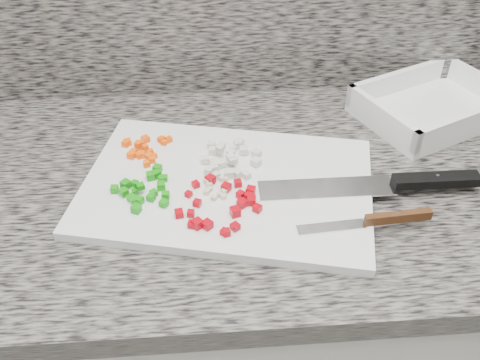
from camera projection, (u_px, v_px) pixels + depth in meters
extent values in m
cube|color=silver|center=(255.00, 332.00, 1.24)|extent=(3.92, 0.62, 0.86)
cube|color=#66625A|center=(260.00, 183.00, 0.95)|extent=(3.96, 0.64, 0.04)
cube|color=silver|center=(227.00, 186.00, 0.90)|extent=(0.54, 0.42, 0.02)
cube|color=#FB5005|center=(131.00, 155.00, 0.95)|extent=(0.02, 0.02, 0.01)
cube|color=#FB5005|center=(149.00, 156.00, 0.94)|extent=(0.02, 0.02, 0.01)
cube|color=#FB5005|center=(138.00, 144.00, 0.96)|extent=(0.01, 0.01, 0.01)
cube|color=#FB5005|center=(139.00, 155.00, 0.95)|extent=(0.02, 0.02, 0.01)
cube|color=#FB5005|center=(128.00, 142.00, 0.98)|extent=(0.01, 0.01, 0.01)
cube|color=#FB5005|center=(134.00, 152.00, 0.95)|extent=(0.01, 0.01, 0.01)
cube|color=#FB5005|center=(126.00, 143.00, 0.97)|extent=(0.02, 0.02, 0.01)
cube|color=#FB5005|center=(161.00, 140.00, 0.98)|extent=(0.01, 0.01, 0.01)
cube|color=#FB5005|center=(145.00, 147.00, 0.95)|extent=(0.01, 0.01, 0.01)
cube|color=#FB5005|center=(147.00, 164.00, 0.93)|extent=(0.01, 0.01, 0.01)
cube|color=#FB5005|center=(150.00, 152.00, 0.95)|extent=(0.01, 0.01, 0.01)
cube|color=#FB5005|center=(142.00, 154.00, 0.95)|extent=(0.01, 0.01, 0.01)
cube|color=#FB5005|center=(145.00, 139.00, 0.98)|extent=(0.02, 0.02, 0.01)
cube|color=#FB5005|center=(163.00, 139.00, 0.99)|extent=(0.01, 0.01, 0.01)
cube|color=#FB5005|center=(141.00, 143.00, 0.96)|extent=(0.01, 0.01, 0.01)
cube|color=#FB5005|center=(154.00, 156.00, 0.95)|extent=(0.01, 0.01, 0.01)
cube|color=#FB5005|center=(152.00, 159.00, 0.94)|extent=(0.01, 0.01, 0.01)
cube|color=#FB5005|center=(164.00, 142.00, 0.98)|extent=(0.01, 0.01, 0.01)
cube|color=#FB5005|center=(169.00, 139.00, 0.98)|extent=(0.01, 0.01, 0.01)
cube|color=beige|center=(209.00, 171.00, 0.91)|extent=(0.02, 0.02, 0.01)
cube|color=beige|center=(228.00, 174.00, 0.90)|extent=(0.01, 0.01, 0.01)
cube|color=beige|center=(246.00, 175.00, 0.90)|extent=(0.02, 0.02, 0.01)
cube|color=beige|center=(239.00, 143.00, 0.97)|extent=(0.02, 0.02, 0.01)
cube|color=beige|center=(232.00, 160.00, 0.92)|extent=(0.02, 0.02, 0.01)
cube|color=beige|center=(214.00, 168.00, 0.92)|extent=(0.02, 0.02, 0.01)
cube|color=beige|center=(230.00, 174.00, 0.90)|extent=(0.01, 0.01, 0.01)
cube|color=beige|center=(221.00, 164.00, 0.93)|extent=(0.02, 0.02, 0.01)
cube|color=beige|center=(231.00, 153.00, 0.93)|extent=(0.02, 0.02, 0.01)
cube|color=beige|center=(220.00, 149.00, 0.94)|extent=(0.02, 0.02, 0.01)
cube|color=beige|center=(233.00, 148.00, 0.96)|extent=(0.01, 0.01, 0.01)
cube|color=beige|center=(215.00, 161.00, 0.93)|extent=(0.01, 0.01, 0.01)
cube|color=beige|center=(216.00, 175.00, 0.90)|extent=(0.01, 0.01, 0.01)
cube|color=beige|center=(211.00, 145.00, 0.97)|extent=(0.02, 0.02, 0.01)
cube|color=beige|center=(231.00, 158.00, 0.92)|extent=(0.02, 0.02, 0.01)
cube|color=beige|center=(238.00, 145.00, 0.97)|extent=(0.02, 0.02, 0.01)
cube|color=beige|center=(233.00, 160.00, 0.93)|extent=(0.02, 0.02, 0.01)
cube|color=beige|center=(221.00, 146.00, 0.97)|extent=(0.02, 0.02, 0.01)
cube|color=beige|center=(256.00, 162.00, 0.93)|extent=(0.02, 0.02, 0.01)
cube|color=beige|center=(216.00, 165.00, 0.92)|extent=(0.02, 0.02, 0.01)
cube|color=beige|center=(237.00, 173.00, 0.91)|extent=(0.02, 0.02, 0.01)
cube|color=beige|center=(213.00, 151.00, 0.95)|extent=(0.01, 0.01, 0.01)
cube|color=beige|center=(206.00, 159.00, 0.93)|extent=(0.01, 0.01, 0.01)
cube|color=beige|center=(256.00, 153.00, 0.95)|extent=(0.02, 0.02, 0.01)
cube|color=beige|center=(244.00, 150.00, 0.95)|extent=(0.02, 0.02, 0.01)
cube|color=#14870C|center=(151.00, 197.00, 0.86)|extent=(0.02, 0.02, 0.01)
cube|color=#14870C|center=(136.00, 209.00, 0.84)|extent=(0.02, 0.02, 0.01)
cube|color=#14870C|center=(164.00, 203.00, 0.85)|extent=(0.02, 0.02, 0.01)
cube|color=#14870C|center=(139.00, 200.00, 0.85)|extent=(0.02, 0.02, 0.01)
cube|color=#14870C|center=(128.00, 185.00, 0.88)|extent=(0.01, 0.01, 0.01)
cube|color=#14870C|center=(162.00, 179.00, 0.90)|extent=(0.01, 0.01, 0.01)
cube|color=#14870C|center=(141.00, 186.00, 0.86)|extent=(0.02, 0.02, 0.01)
cube|color=#14870C|center=(154.00, 193.00, 0.87)|extent=(0.01, 0.01, 0.01)
cube|color=#14870C|center=(134.00, 200.00, 0.85)|extent=(0.02, 0.02, 0.01)
cube|color=#14870C|center=(157.00, 169.00, 0.91)|extent=(0.02, 0.02, 0.01)
cube|color=#14870C|center=(161.00, 186.00, 0.88)|extent=(0.01, 0.01, 0.01)
cube|color=#14870C|center=(126.00, 184.00, 0.88)|extent=(0.02, 0.02, 0.01)
cube|color=#14870C|center=(114.00, 189.00, 0.87)|extent=(0.01, 0.01, 0.01)
cube|color=#14870C|center=(135.00, 183.00, 0.87)|extent=(0.01, 0.01, 0.01)
cube|color=#14870C|center=(124.00, 192.00, 0.87)|extent=(0.02, 0.02, 0.01)
cube|color=#14870C|center=(157.00, 174.00, 0.90)|extent=(0.02, 0.02, 0.01)
cube|color=#14870C|center=(132.00, 198.00, 0.86)|extent=(0.02, 0.02, 0.01)
cube|color=#14870C|center=(164.00, 178.00, 0.90)|extent=(0.01, 0.01, 0.01)
cube|color=#14870C|center=(135.00, 192.00, 0.87)|extent=(0.01, 0.01, 0.01)
cube|color=#14870C|center=(166.00, 195.00, 0.86)|extent=(0.01, 0.01, 0.01)
cube|color=#14870C|center=(151.00, 176.00, 0.90)|extent=(0.02, 0.02, 0.01)
cube|color=#AB020D|center=(240.00, 195.00, 0.86)|extent=(0.02, 0.02, 0.01)
cube|color=#AB020D|center=(257.00, 208.00, 0.84)|extent=(0.02, 0.02, 0.01)
cube|color=#AB020D|center=(241.00, 202.00, 0.85)|extent=(0.01, 0.01, 0.01)
cube|color=#AB020D|center=(224.00, 232.00, 0.80)|extent=(0.02, 0.02, 0.01)
cube|color=#AB020D|center=(197.00, 224.00, 0.81)|extent=(0.02, 0.02, 0.01)
cube|color=#AB020D|center=(207.00, 224.00, 0.81)|extent=(0.02, 0.02, 0.01)
cube|color=#AB020D|center=(238.00, 183.00, 0.88)|extent=(0.01, 0.01, 0.01)
cube|color=#AB020D|center=(192.00, 224.00, 0.81)|extent=(0.01, 0.01, 0.01)
cube|color=#AB020D|center=(212.00, 180.00, 0.89)|extent=(0.01, 0.01, 0.01)
cube|color=#AB020D|center=(249.00, 196.00, 0.86)|extent=(0.02, 0.02, 0.01)
cube|color=#AB020D|center=(196.00, 184.00, 0.88)|extent=(0.01, 0.01, 0.01)
cube|color=#AB020D|center=(235.00, 212.00, 0.83)|extent=(0.02, 0.02, 0.01)
cube|color=#AB020D|center=(226.00, 187.00, 0.88)|extent=(0.02, 0.02, 0.01)
cube|color=#AB020D|center=(189.00, 194.00, 0.87)|extent=(0.01, 0.01, 0.01)
cube|color=#AB020D|center=(210.00, 180.00, 0.89)|extent=(0.02, 0.02, 0.01)
cube|color=#AB020D|center=(179.00, 213.00, 0.83)|extent=(0.01, 0.01, 0.01)
cube|color=#AB020D|center=(251.00, 201.00, 0.85)|extent=(0.02, 0.02, 0.01)
cube|color=#AB020D|center=(197.00, 203.00, 0.85)|extent=(0.02, 0.02, 0.01)
cube|color=#AB020D|center=(235.00, 226.00, 0.81)|extent=(0.02, 0.02, 0.01)
cube|color=#AB020D|center=(242.00, 203.00, 0.85)|extent=(0.02, 0.02, 0.01)
cube|color=#AB020D|center=(251.00, 191.00, 0.87)|extent=(0.02, 0.02, 0.01)
cube|color=#AB020D|center=(226.00, 232.00, 0.80)|extent=(0.01, 0.01, 0.01)
cube|color=#AB020D|center=(191.00, 213.00, 0.83)|extent=(0.01, 0.01, 0.01)
cube|color=beige|center=(206.00, 192.00, 0.87)|extent=(0.01, 0.01, 0.01)
cube|color=beige|center=(226.00, 179.00, 0.90)|extent=(0.01, 0.01, 0.01)
cube|color=beige|center=(214.00, 198.00, 0.86)|extent=(0.01, 0.01, 0.01)
cube|color=beige|center=(209.00, 185.00, 0.88)|extent=(0.01, 0.01, 0.01)
cube|color=beige|center=(208.00, 181.00, 0.89)|extent=(0.01, 0.01, 0.01)
cube|color=beige|center=(224.00, 191.00, 0.87)|extent=(0.01, 0.01, 0.01)
cube|color=beige|center=(220.00, 194.00, 0.87)|extent=(0.01, 0.01, 0.01)
cube|color=beige|center=(209.00, 189.00, 0.88)|extent=(0.01, 0.01, 0.01)
cube|color=beige|center=(222.00, 179.00, 0.90)|extent=(0.01, 0.01, 0.01)
cube|color=beige|center=(223.00, 197.00, 0.86)|extent=(0.01, 0.01, 0.01)
cube|color=beige|center=(223.00, 196.00, 0.86)|extent=(0.01, 0.01, 0.01)
cube|color=silver|center=(326.00, 188.00, 0.88)|extent=(0.22, 0.05, 0.00)
cube|color=black|center=(436.00, 180.00, 0.89)|extent=(0.15, 0.03, 0.02)
cylinder|color=silver|center=(438.00, 176.00, 0.88)|extent=(0.01, 0.01, 0.00)
cube|color=silver|center=(331.00, 227.00, 0.81)|extent=(0.11, 0.03, 0.00)
cube|color=#472611|center=(398.00, 217.00, 0.82)|extent=(0.11, 0.02, 0.02)
cylinder|color=silver|center=(399.00, 213.00, 0.81)|extent=(0.01, 0.01, 0.00)
cube|color=white|center=(430.00, 112.00, 1.08)|extent=(0.34, 0.30, 0.01)
cube|color=white|center=(401.00, 80.00, 1.13)|extent=(0.26, 0.13, 0.04)
cube|color=white|center=(470.00, 123.00, 1.00)|extent=(0.26, 0.13, 0.04)
cube|color=white|center=(480.00, 84.00, 1.11)|extent=(0.09, 0.19, 0.04)
cube|color=white|center=(382.00, 117.00, 1.02)|extent=(0.09, 0.19, 0.04)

